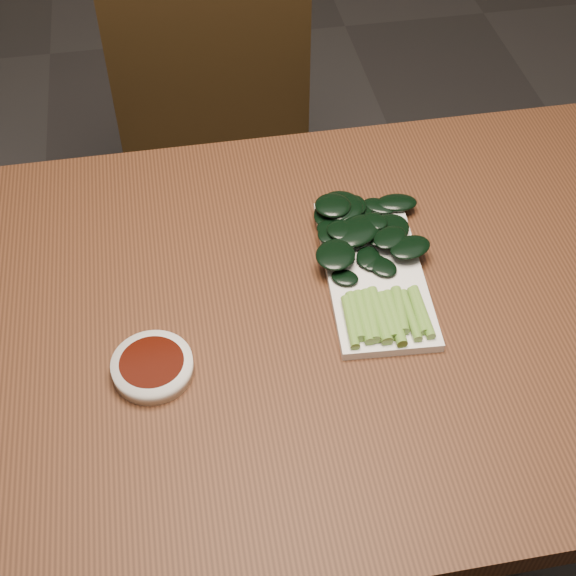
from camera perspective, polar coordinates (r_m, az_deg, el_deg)
The scene contains 6 objects.
ground at distance 1.77m, azimuth 0.72°, elevation -17.48°, with size 6.00×6.00×0.00m, color #302D2D.
table at distance 1.19m, azimuth 1.03°, elevation -3.80°, with size 1.40×0.80×0.75m.
chair_far at distance 1.79m, azimuth -4.76°, elevation 8.91°, with size 0.44×0.44×0.89m.
sauce_bowl at distance 1.07m, azimuth -9.61°, elevation -5.54°, with size 0.11×0.11×0.02m.
serving_plate at distance 1.18m, azimuth 6.12°, elevation 1.13°, with size 0.16×0.31×0.01m.
gai_lan at distance 1.19m, azimuth 5.46°, elevation 2.90°, with size 0.20×0.32×0.03m.
Camera 1 is at (-0.15, -0.72, 1.61)m, focal length 50.00 mm.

